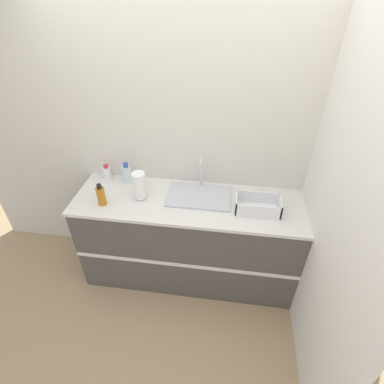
{
  "coord_description": "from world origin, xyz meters",
  "views": [
    {
      "loc": [
        0.31,
        -1.68,
        2.52
      ],
      "look_at": [
        0.03,
        0.27,
        1.05
      ],
      "focal_mm": 28.0,
      "sensor_mm": 36.0,
      "label": 1
    }
  ],
  "objects_px": {
    "dish_rack": "(258,206)",
    "sink": "(199,195)",
    "bottle_amber": "(101,196)",
    "bottle_white_spray": "(107,173)",
    "bottle_clear": "(127,174)",
    "paper_towel_roll": "(140,186)"
  },
  "relations": [
    {
      "from": "dish_rack",
      "to": "sink",
      "type": "bearing_deg",
      "value": 166.25
    },
    {
      "from": "sink",
      "to": "bottle_amber",
      "type": "bearing_deg",
      "value": -164.76
    },
    {
      "from": "bottle_white_spray",
      "to": "bottle_clear",
      "type": "bearing_deg",
      "value": -7.1
    },
    {
      "from": "sink",
      "to": "bottle_clear",
      "type": "relative_size",
      "value": 2.75
    },
    {
      "from": "paper_towel_roll",
      "to": "dish_rack",
      "type": "bearing_deg",
      "value": -2.06
    },
    {
      "from": "sink",
      "to": "bottle_clear",
      "type": "distance_m",
      "value": 0.7
    },
    {
      "from": "bottle_clear",
      "to": "bottle_amber",
      "type": "xyz_separation_m",
      "value": [
        -0.11,
        -0.35,
        0.0
      ]
    },
    {
      "from": "sink",
      "to": "bottle_clear",
      "type": "xyz_separation_m",
      "value": [
        -0.68,
        0.13,
        0.07
      ]
    },
    {
      "from": "bottle_white_spray",
      "to": "bottle_amber",
      "type": "relative_size",
      "value": 0.74
    },
    {
      "from": "paper_towel_roll",
      "to": "bottle_clear",
      "type": "relative_size",
      "value": 1.25
    },
    {
      "from": "paper_towel_roll",
      "to": "bottle_amber",
      "type": "distance_m",
      "value": 0.32
    },
    {
      "from": "dish_rack",
      "to": "bottle_amber",
      "type": "height_order",
      "value": "bottle_amber"
    },
    {
      "from": "paper_towel_roll",
      "to": "bottle_white_spray",
      "type": "xyz_separation_m",
      "value": [
        -0.39,
        0.24,
        -0.06
      ]
    },
    {
      "from": "sink",
      "to": "bottle_amber",
      "type": "relative_size",
      "value": 2.74
    },
    {
      "from": "bottle_white_spray",
      "to": "bottle_clear",
      "type": "distance_m",
      "value": 0.21
    },
    {
      "from": "dish_rack",
      "to": "bottle_amber",
      "type": "relative_size",
      "value": 1.8
    },
    {
      "from": "sink",
      "to": "paper_towel_roll",
      "type": "bearing_deg",
      "value": -170.27
    },
    {
      "from": "bottle_clear",
      "to": "bottle_amber",
      "type": "height_order",
      "value": "same"
    },
    {
      "from": "bottle_white_spray",
      "to": "sink",
      "type": "bearing_deg",
      "value": -10.12
    },
    {
      "from": "bottle_clear",
      "to": "bottle_white_spray",
      "type": "bearing_deg",
      "value": 172.9
    },
    {
      "from": "bottle_clear",
      "to": "sink",
      "type": "bearing_deg",
      "value": -11.02
    },
    {
      "from": "sink",
      "to": "dish_rack",
      "type": "distance_m",
      "value": 0.51
    }
  ]
}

